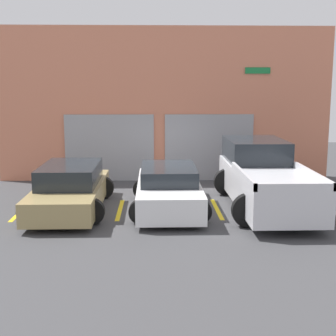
% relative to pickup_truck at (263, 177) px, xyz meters
% --- Properties ---
extents(ground_plane, '(28.00, 28.00, 0.00)m').
position_rel_pickup_truck_xyz_m(ground_plane, '(-2.73, 0.81, -0.85)').
color(ground_plane, '#3D3D3F').
extents(shophouse_building, '(12.03, 0.68, 5.50)m').
position_rel_pickup_truck_xyz_m(shophouse_building, '(-2.74, 4.10, 1.86)').
color(shophouse_building, '#D17A5B').
rests_on(shophouse_building, ground).
extents(pickup_truck, '(2.48, 5.44, 1.81)m').
position_rel_pickup_truck_xyz_m(pickup_truck, '(0.00, 0.00, 0.00)').
color(pickup_truck, silver).
rests_on(pickup_truck, ground).
extents(sedan_white, '(2.11, 4.21, 1.22)m').
position_rel_pickup_truck_xyz_m(sedan_white, '(-2.73, -0.30, -0.27)').
color(sedan_white, white).
rests_on(sedan_white, ground).
extents(sedan_side, '(2.18, 4.43, 1.28)m').
position_rel_pickup_truck_xyz_m(sedan_side, '(-5.47, -0.29, -0.24)').
color(sedan_side, '#9E8956').
rests_on(sedan_side, ground).
extents(parking_stripe_far_left, '(0.12, 2.20, 0.01)m').
position_rel_pickup_truck_xyz_m(parking_stripe_far_left, '(-6.84, -0.32, -0.84)').
color(parking_stripe_far_left, gold).
rests_on(parking_stripe_far_left, ground).
extents(parking_stripe_left, '(0.12, 2.20, 0.01)m').
position_rel_pickup_truck_xyz_m(parking_stripe_left, '(-4.10, -0.32, -0.84)').
color(parking_stripe_left, gold).
rests_on(parking_stripe_left, ground).
extents(parking_stripe_centre, '(0.12, 2.20, 0.01)m').
position_rel_pickup_truck_xyz_m(parking_stripe_centre, '(-1.37, -0.32, -0.84)').
color(parking_stripe_centre, gold).
rests_on(parking_stripe_centre, ground).
extents(parking_stripe_right, '(0.12, 2.20, 0.01)m').
position_rel_pickup_truck_xyz_m(parking_stripe_right, '(1.37, -0.32, -0.84)').
color(parking_stripe_right, gold).
rests_on(parking_stripe_right, ground).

